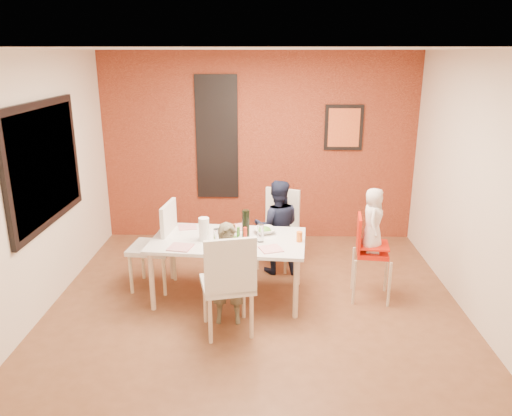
{
  "coord_description": "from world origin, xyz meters",
  "views": [
    {
      "loc": [
        0.11,
        -4.87,
        2.68
      ],
      "look_at": [
        0.0,
        0.3,
        1.05
      ],
      "focal_mm": 35.0,
      "sensor_mm": 36.0,
      "label": 1
    }
  ],
  "objects_px": {
    "chair_far": "(279,224)",
    "high_chair": "(368,250)",
    "dining_table": "(228,244)",
    "child_far": "(277,227)",
    "paper_towel_roll": "(204,229)",
    "wine_bottle": "(246,224)",
    "toddler": "(373,220)",
    "chair_near": "(229,280)",
    "chair_left": "(159,241)",
    "child_near": "(228,274)"
  },
  "relations": [
    {
      "from": "child_far",
      "to": "toddler",
      "type": "bearing_deg",
      "value": 145.26
    },
    {
      "from": "chair_far",
      "to": "child_far",
      "type": "height_order",
      "value": "child_far"
    },
    {
      "from": "toddler",
      "to": "child_far",
      "type": "bearing_deg",
      "value": 68.32
    },
    {
      "from": "child_far",
      "to": "toddler",
      "type": "relative_size",
      "value": 1.66
    },
    {
      "from": "child_near",
      "to": "chair_far",
      "type": "bearing_deg",
      "value": 67.39
    },
    {
      "from": "high_chair",
      "to": "wine_bottle",
      "type": "xyz_separation_m",
      "value": [
        -1.36,
        0.05,
        0.28
      ]
    },
    {
      "from": "child_far",
      "to": "wine_bottle",
      "type": "relative_size",
      "value": 3.81
    },
    {
      "from": "chair_left",
      "to": "chair_near",
      "type": "bearing_deg",
      "value": 47.09
    },
    {
      "from": "chair_near",
      "to": "paper_towel_roll",
      "type": "bearing_deg",
      "value": -80.83
    },
    {
      "from": "dining_table",
      "to": "chair_far",
      "type": "xyz_separation_m",
      "value": [
        0.59,
        0.95,
        -0.09
      ]
    },
    {
      "from": "child_far",
      "to": "wine_bottle",
      "type": "xyz_separation_m",
      "value": [
        -0.36,
        -0.64,
        0.26
      ]
    },
    {
      "from": "chair_near",
      "to": "chair_left",
      "type": "xyz_separation_m",
      "value": [
        -0.88,
        1.03,
        -0.01
      ]
    },
    {
      "from": "chair_near",
      "to": "dining_table",
      "type": "bearing_deg",
      "value": -99.3
    },
    {
      "from": "dining_table",
      "to": "child_near",
      "type": "xyz_separation_m",
      "value": [
        0.04,
        -0.56,
        -0.1
      ]
    },
    {
      "from": "chair_near",
      "to": "wine_bottle",
      "type": "relative_size",
      "value": 3.38
    },
    {
      "from": "chair_near",
      "to": "paper_towel_roll",
      "type": "distance_m",
      "value": 0.86
    },
    {
      "from": "chair_left",
      "to": "paper_towel_roll",
      "type": "bearing_deg",
      "value": 70.88
    },
    {
      "from": "wine_bottle",
      "to": "toddler",
      "type": "bearing_deg",
      "value": -2.17
    },
    {
      "from": "chair_far",
      "to": "child_near",
      "type": "xyz_separation_m",
      "value": [
        -0.55,
        -1.5,
        -0.02
      ]
    },
    {
      "from": "dining_table",
      "to": "paper_towel_roll",
      "type": "bearing_deg",
      "value": -169.16
    },
    {
      "from": "chair_left",
      "to": "child_near",
      "type": "xyz_separation_m",
      "value": [
        0.86,
        -0.78,
        -0.05
      ]
    },
    {
      "from": "high_chair",
      "to": "paper_towel_roll",
      "type": "bearing_deg",
      "value": 99.63
    },
    {
      "from": "dining_table",
      "to": "paper_towel_roll",
      "type": "distance_m",
      "value": 0.32
    },
    {
      "from": "chair_left",
      "to": "child_near",
      "type": "distance_m",
      "value": 1.16
    },
    {
      "from": "paper_towel_roll",
      "to": "high_chair",
      "type": "bearing_deg",
      "value": 2.1
    },
    {
      "from": "dining_table",
      "to": "child_far",
      "type": "bearing_deg",
      "value": 51.78
    },
    {
      "from": "chair_near",
      "to": "wine_bottle",
      "type": "height_order",
      "value": "chair_near"
    },
    {
      "from": "chair_near",
      "to": "chair_left",
      "type": "distance_m",
      "value": 1.35
    },
    {
      "from": "dining_table",
      "to": "chair_left",
      "type": "bearing_deg",
      "value": 165.02
    },
    {
      "from": "chair_left",
      "to": "wine_bottle",
      "type": "distance_m",
      "value": 1.06
    },
    {
      "from": "child_far",
      "to": "wine_bottle",
      "type": "bearing_deg",
      "value": 59.9
    },
    {
      "from": "paper_towel_roll",
      "to": "chair_near",
      "type": "bearing_deg",
      "value": -67.09
    },
    {
      "from": "chair_left",
      "to": "dining_table",
      "type": "bearing_deg",
      "value": 81.48
    },
    {
      "from": "chair_far",
      "to": "chair_left",
      "type": "height_order",
      "value": "chair_left"
    },
    {
      "from": "high_chair",
      "to": "paper_towel_roll",
      "type": "xyz_separation_m",
      "value": [
        -1.81,
        -0.07,
        0.25
      ]
    },
    {
      "from": "child_far",
      "to": "toddler",
      "type": "distance_m",
      "value": 1.28
    },
    {
      "from": "chair_near",
      "to": "child_near",
      "type": "bearing_deg",
      "value": -98.64
    },
    {
      "from": "paper_towel_roll",
      "to": "child_near",
      "type": "bearing_deg",
      "value": -59.54
    },
    {
      "from": "child_near",
      "to": "dining_table",
      "type": "bearing_deg",
      "value": 91.52
    },
    {
      "from": "dining_table",
      "to": "chair_far",
      "type": "height_order",
      "value": "chair_far"
    },
    {
      "from": "dining_table",
      "to": "child_far",
      "type": "xyz_separation_m",
      "value": [
        0.55,
        0.7,
        -0.04
      ]
    },
    {
      "from": "chair_near",
      "to": "toddler",
      "type": "relative_size",
      "value": 1.48
    },
    {
      "from": "chair_near",
      "to": "chair_far",
      "type": "bearing_deg",
      "value": -120.37
    },
    {
      "from": "chair_far",
      "to": "high_chair",
      "type": "distance_m",
      "value": 1.34
    },
    {
      "from": "child_far",
      "to": "dining_table",
      "type": "bearing_deg",
      "value": 51.17
    },
    {
      "from": "high_chair",
      "to": "paper_towel_roll",
      "type": "height_order",
      "value": "high_chair"
    },
    {
      "from": "chair_far",
      "to": "high_chair",
      "type": "bearing_deg",
      "value": -22.48
    },
    {
      "from": "high_chair",
      "to": "child_near",
      "type": "xyz_separation_m",
      "value": [
        -1.51,
        -0.57,
        -0.05
      ]
    },
    {
      "from": "high_chair",
      "to": "toddler",
      "type": "height_order",
      "value": "toddler"
    },
    {
      "from": "dining_table",
      "to": "child_far",
      "type": "height_order",
      "value": "child_far"
    }
  ]
}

